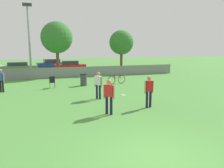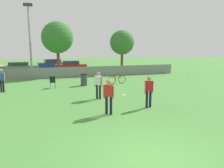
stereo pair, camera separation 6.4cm
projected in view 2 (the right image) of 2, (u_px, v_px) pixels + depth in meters
The scene contains 16 objects.
ground_plane at pixel (154, 160), 6.13m from camera, with size 120.00×120.00×0.00m, color #4C8C3D.
fence_backline at pixel (70, 72), 22.92m from camera, with size 24.42×0.07×1.21m.
light_pole at pixel (30, 34), 22.68m from camera, with size 0.90×0.36×7.57m.
tree_near_pole at pixel (57, 38), 23.47m from camera, with size 3.39×3.39×5.88m.
tree_far_right at pixel (122, 43), 27.06m from camera, with size 3.01×3.01×5.25m.
player_receiver_white at pixel (98, 83), 13.25m from camera, with size 0.43×0.46×1.67m.
player_defender_red at pixel (149, 89), 11.34m from camera, with size 0.56×0.29×1.67m.
player_thrower_red at pixel (109, 94), 10.14m from camera, with size 0.45×0.43×1.67m.
spectator_in_blue at pixel (2, 79), 15.30m from camera, with size 0.45×0.41×1.64m.
frisbee_disc at pixel (123, 95), 14.39m from camera, with size 0.29×0.29×0.03m.
folding_chair_sideline at pixel (53, 81), 16.87m from camera, with size 0.43×0.43×0.93m.
bicycle_sideline at pixel (117, 80), 18.92m from camera, with size 1.69×0.48×0.77m.
trash_bin at pixel (84, 80), 18.03m from camera, with size 0.56×0.56×0.99m.
parked_car_olive at pixel (19, 67), 28.32m from camera, with size 4.58×1.77×1.28m.
parked_car_blue at pixel (53, 64), 32.71m from camera, with size 4.48×2.27×1.43m.
parked_car_red at pixel (71, 66), 30.04m from camera, with size 4.40×2.25×1.34m.
Camera 2 is at (-2.90, -5.05, 3.11)m, focal length 35.00 mm.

